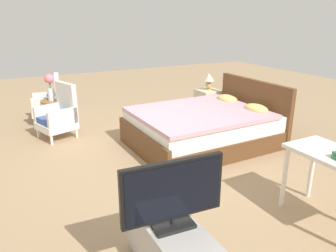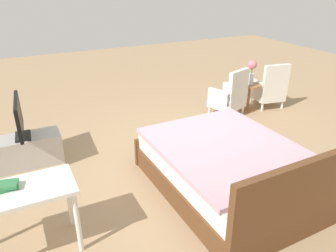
{
  "view_description": "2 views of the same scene",
  "coord_description": "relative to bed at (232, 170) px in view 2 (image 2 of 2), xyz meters",
  "views": [
    {
      "loc": [
        3.95,
        -1.79,
        1.99
      ],
      "look_at": [
        0.3,
        0.12,
        0.59
      ],
      "focal_mm": 35.0,
      "sensor_mm": 36.0,
      "label": 1
    },
    {
      "loc": [
        2.05,
        3.76,
        2.5
      ],
      "look_at": [
        0.24,
        0.11,
        0.59
      ],
      "focal_mm": 35.0,
      "sensor_mm": 36.0,
      "label": 2
    }
  ],
  "objects": [
    {
      "name": "flower_vase",
      "position": [
        -1.91,
        -2.03,
        0.54
      ],
      "size": [
        0.17,
        0.17,
        0.48
      ],
      "color": "silver",
      "rests_on": "side_table"
    },
    {
      "name": "book_stack",
      "position": [
        2.45,
        -0.11,
        0.46
      ],
      "size": [
        0.23,
        0.18,
        0.06
      ],
      "color": "#337A47",
      "rests_on": "vanity_desk"
    },
    {
      "name": "armchair_by_window_left",
      "position": [
        -2.4,
        -2.01,
        0.08
      ],
      "size": [
        0.62,
        0.62,
        0.92
      ],
      "color": "white",
      "rests_on": "ground_plane"
    },
    {
      "name": "vanity_desk",
      "position": [
        2.38,
        -0.05,
        0.32
      ],
      "size": [
        1.04,
        0.52,
        0.73
      ],
      "color": "silver",
      "rests_on": "ground_plane"
    },
    {
      "name": "armchair_by_window_right",
      "position": [
        -1.43,
        -2.01,
        0.08
      ],
      "size": [
        0.69,
        0.69,
        0.92
      ],
      "color": "white",
      "rests_on": "ground_plane"
    },
    {
      "name": "tv_flatscreen",
      "position": [
        2.23,
        -1.79,
        0.43
      ],
      "size": [
        0.22,
        0.82,
        0.55
      ],
      "color": "black",
      "rests_on": "tv_stand"
    },
    {
      "name": "bed",
      "position": [
        0.0,
        0.0,
        0.0
      ],
      "size": [
        1.7,
        2.22,
        0.96
      ],
      "color": "brown",
      "rests_on": "ground_plane"
    },
    {
      "name": "tv_stand",
      "position": [
        2.23,
        -1.79,
        -0.08
      ],
      "size": [
        0.96,
        0.4,
        0.44
      ],
      "color": "#B7B2AD",
      "rests_on": "ground_plane"
    },
    {
      "name": "ground_plane",
      "position": [
        0.17,
        -1.04,
        -0.3
      ],
      "size": [
        16.0,
        16.0,
        0.0
      ],
      "primitive_type": "plane",
      "color": "#A38460"
    },
    {
      "name": "side_table",
      "position": [
        -1.91,
        -2.03,
        0.04
      ],
      "size": [
        0.4,
        0.4,
        0.54
      ],
      "color": "#936038",
      "rests_on": "ground_plane"
    }
  ]
}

